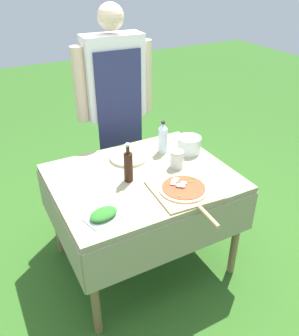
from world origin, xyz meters
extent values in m
plane|color=#2D5B1E|center=(0.00, 0.00, 0.00)|extent=(12.00, 12.00, 0.00)
cube|color=gray|center=(0.00, 0.00, 0.72)|extent=(1.12, 0.91, 0.04)
cube|color=gray|center=(0.00, -0.46, 0.56)|extent=(1.12, 0.01, 0.28)
cube|color=gray|center=(0.00, 0.46, 0.56)|extent=(1.12, 0.01, 0.28)
cube|color=gray|center=(-0.56, 0.00, 0.56)|extent=(0.01, 0.91, 0.28)
cube|color=gray|center=(0.56, 0.00, 0.56)|extent=(0.01, 0.91, 0.28)
cylinder|color=olive|center=(-0.50, -0.39, 0.35)|extent=(0.05, 0.05, 0.70)
cylinder|color=olive|center=(0.50, -0.39, 0.35)|extent=(0.05, 0.05, 0.70)
cylinder|color=olive|center=(-0.50, 0.39, 0.35)|extent=(0.05, 0.05, 0.70)
cylinder|color=olive|center=(0.50, 0.39, 0.35)|extent=(0.05, 0.05, 0.70)
cylinder|color=#70604C|center=(0.24, 0.77, 0.42)|extent=(0.12, 0.12, 0.83)
cylinder|color=#70604C|center=(0.08, 0.78, 0.42)|extent=(0.12, 0.12, 0.83)
cube|color=silver|center=(0.16, 0.78, 1.15)|extent=(0.46, 0.22, 0.63)
cube|color=navy|center=(0.16, 0.67, 0.91)|extent=(0.36, 0.03, 0.91)
cylinder|color=beige|center=(0.43, 0.76, 1.12)|extent=(0.10, 0.10, 0.56)
cylinder|color=beige|center=(-0.10, 0.79, 1.12)|extent=(0.10, 0.10, 0.56)
sphere|color=beige|center=(0.16, 0.78, 1.58)|extent=(0.19, 0.19, 0.19)
cube|color=tan|center=(0.14, -0.27, 0.74)|extent=(0.38, 0.38, 0.01)
cylinder|color=tan|center=(0.12, -0.54, 0.74)|extent=(0.04, 0.19, 0.02)
cylinder|color=beige|center=(0.14, -0.27, 0.76)|extent=(0.29, 0.29, 0.01)
cylinder|color=#D14223|center=(0.14, -0.27, 0.76)|extent=(0.26, 0.26, 0.00)
ellipsoid|color=white|center=(0.12, -0.26, 0.78)|extent=(0.06, 0.06, 0.02)
ellipsoid|color=white|center=(0.12, -0.21, 0.78)|extent=(0.05, 0.04, 0.02)
ellipsoid|color=white|center=(0.13, -0.27, 0.78)|extent=(0.05, 0.05, 0.02)
ellipsoid|color=white|center=(0.14, -0.18, 0.77)|extent=(0.05, 0.04, 0.01)
ellipsoid|color=white|center=(0.10, -0.22, 0.77)|extent=(0.04, 0.03, 0.01)
ellipsoid|color=white|center=(0.15, -0.25, 0.78)|extent=(0.05, 0.04, 0.02)
ellipsoid|color=#286B23|center=(0.24, -0.22, 0.77)|extent=(0.03, 0.03, 0.00)
ellipsoid|color=#286B23|center=(0.07, -0.34, 0.77)|extent=(0.01, 0.03, 0.00)
ellipsoid|color=#286B23|center=(0.10, -0.27, 0.77)|extent=(0.01, 0.03, 0.00)
ellipsoid|color=#286B23|center=(0.21, -0.25, 0.77)|extent=(0.03, 0.03, 0.00)
cylinder|color=black|center=(-0.10, -0.01, 0.83)|extent=(0.06, 0.06, 0.19)
cylinder|color=black|center=(-0.10, -0.01, 0.95)|extent=(0.02, 0.02, 0.05)
cylinder|color=silver|center=(-0.10, -0.01, 0.99)|extent=(0.03, 0.03, 0.02)
cylinder|color=silver|center=(0.28, 0.22, 0.83)|extent=(0.06, 0.06, 0.18)
cone|color=silver|center=(0.28, 0.22, 0.94)|extent=(0.06, 0.06, 0.04)
cylinder|color=#232326|center=(0.28, 0.22, 0.97)|extent=(0.03, 0.03, 0.02)
cube|color=silver|center=(-0.37, -0.28, 0.74)|extent=(0.22, 0.17, 0.01)
ellipsoid|color=#286B23|center=(-0.37, -0.28, 0.76)|extent=(0.18, 0.15, 0.04)
cylinder|color=silver|center=(0.44, 0.13, 0.79)|extent=(0.17, 0.17, 0.11)
cylinder|color=beige|center=(0.02, 0.24, 0.74)|extent=(0.26, 0.26, 0.00)
cylinder|color=beige|center=(0.02, 0.24, 0.75)|extent=(0.26, 0.26, 0.00)
cylinder|color=beige|center=(0.02, 0.24, 0.75)|extent=(0.26, 0.26, 0.00)
cylinder|color=beige|center=(0.02, 0.24, 0.76)|extent=(0.26, 0.26, 0.00)
cylinder|color=silver|center=(0.25, -0.01, 0.79)|extent=(0.09, 0.09, 0.10)
cylinder|color=#D14223|center=(0.25, -0.01, 0.77)|extent=(0.08, 0.08, 0.07)
cylinder|color=#B7B2A3|center=(0.25, -0.01, 0.85)|extent=(0.09, 0.09, 0.01)
camera|label=1|loc=(-0.86, -1.71, 1.94)|focal=38.00mm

